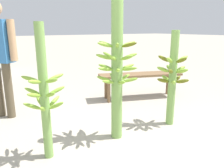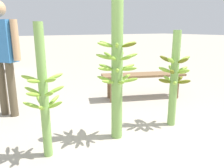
% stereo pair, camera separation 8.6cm
% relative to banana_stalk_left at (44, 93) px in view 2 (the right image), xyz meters
% --- Properties ---
extents(ground_plane, '(80.00, 80.00, 0.00)m').
position_rel_banana_stalk_left_xyz_m(ground_plane, '(0.90, -0.47, -0.69)').
color(ground_plane, '#A89E8C').
extents(banana_stalk_left, '(0.42, 0.42, 1.37)m').
position_rel_banana_stalk_left_xyz_m(banana_stalk_left, '(0.00, 0.00, 0.00)').
color(banana_stalk_left, '#7AA851').
rests_on(banana_stalk_left, ground_plane).
extents(banana_stalk_center, '(0.50, 0.49, 1.69)m').
position_rel_banana_stalk_left_xyz_m(banana_stalk_center, '(0.84, -0.04, 0.17)').
color(banana_stalk_center, '#7AA851').
rests_on(banana_stalk_center, ground_plane).
extents(banana_stalk_right, '(0.43, 0.44, 1.29)m').
position_rel_banana_stalk_left_xyz_m(banana_stalk_right, '(1.68, -0.14, -0.01)').
color(banana_stalk_right, '#7AA851').
rests_on(banana_stalk_right, ground_plane).
extents(vendor_person, '(0.46, 0.55, 1.68)m').
position_rel_banana_stalk_left_xyz_m(vendor_person, '(-0.19, 1.43, 0.32)').
color(vendor_person, brown).
rests_on(vendor_person, ground_plane).
extents(market_bench, '(1.58, 0.88, 0.48)m').
position_rel_banana_stalk_left_xyz_m(market_bench, '(2.10, 0.99, -0.28)').
color(market_bench, brown).
rests_on(market_bench, ground_plane).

